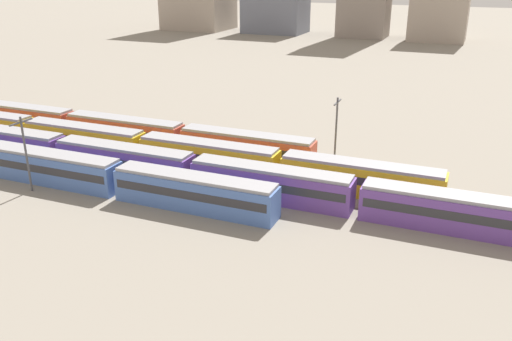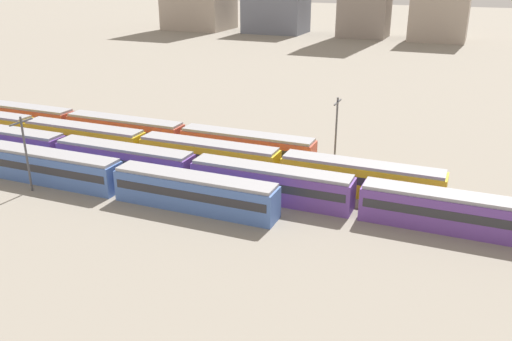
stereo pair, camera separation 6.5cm
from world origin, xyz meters
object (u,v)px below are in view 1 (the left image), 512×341
train_track_1 (271,183)px  train_track_2 (143,147)px  train_track_3 (125,130)px  catenary_pole_1 (336,128)px  train_track_0 (51,167)px  catenary_pole_0 (26,150)px

train_track_1 → train_track_2: same height
train_track_1 → train_track_3: 28.19m
train_track_3 → catenary_pole_1: (29.88, 2.70, 3.03)m
train_track_0 → catenary_pole_1: bearing=32.2°
train_track_3 → catenary_pole_0: catenary_pole_0 is taller
train_track_3 → catenary_pole_0: (0.33, -18.48, 2.95)m
train_track_1 → catenary_pole_1: 13.94m
train_track_3 → train_track_0: bearing=-86.9°
catenary_pole_0 → train_track_2: bearing=64.9°
train_track_0 → catenary_pole_1: (29.03, 18.30, 3.03)m
train_track_1 → train_track_2: (-19.65, 5.20, 0.00)m
train_track_0 → train_track_2: (5.70, 10.40, 0.00)m
train_track_2 → catenary_pole_1: size_ratio=8.48×
catenary_pole_0 → train_track_1: bearing=17.3°
train_track_0 → catenary_pole_0: bearing=-100.2°
train_track_0 → train_track_2: bearing=61.3°
train_track_2 → catenary_pole_0: 14.96m
train_track_2 → train_track_3: same height
train_track_3 → train_track_2: bearing=-38.5°
train_track_0 → train_track_1: (25.35, 5.20, 0.00)m
train_track_1 → train_track_3: bearing=158.3°
train_track_3 → catenary_pole_1: 30.15m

